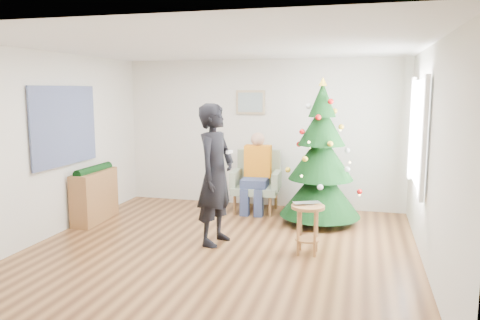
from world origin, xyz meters
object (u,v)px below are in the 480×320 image
(standing_man, at_px, (216,174))
(console, at_px, (95,196))
(armchair, at_px, (257,189))
(christmas_tree, at_px, (321,159))
(stool, at_px, (308,229))

(standing_man, distance_m, console, 2.32)
(standing_man, bearing_deg, console, 86.91)
(standing_man, relative_size, console, 1.89)
(armchair, height_order, standing_man, standing_man)
(console, bearing_deg, christmas_tree, 10.36)
(stool, distance_m, console, 3.50)
(stool, relative_size, standing_man, 0.33)
(stool, height_order, armchair, armchair)
(stool, xyz_separation_m, console, (-3.44, 0.66, 0.08))
(stool, relative_size, console, 0.63)
(armchair, xyz_separation_m, standing_man, (-0.15, -1.83, 0.56))
(armchair, bearing_deg, stool, -63.62)
(stool, xyz_separation_m, armchair, (-1.10, 1.94, 0.06))
(armchair, bearing_deg, standing_man, -97.97)
(christmas_tree, bearing_deg, standing_man, -133.32)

